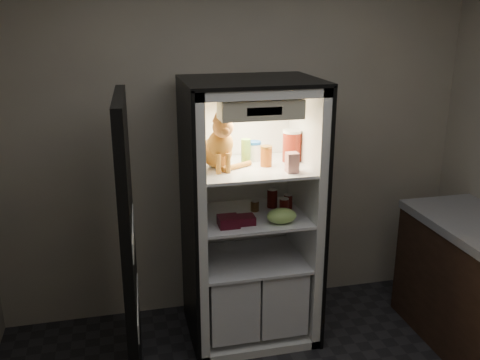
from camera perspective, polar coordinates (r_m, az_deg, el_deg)
The scene contains 16 objects.
room_shell at distance 2.32m, azimuth 9.56°, elevation 0.35°, with size 3.60×3.60×3.60m.
refrigerator at distance 3.84m, azimuth 0.96°, elevation -5.45°, with size 0.90×0.72×1.88m.
fridge_door at distance 3.34m, azimuth -11.75°, elevation -7.23°, with size 0.10×0.87×1.85m.
tabby_cat at distance 3.53m, azimuth -2.25°, elevation 3.58°, with size 0.34×0.38×0.41m.
parmesan_shaker at distance 3.66m, azimuth 0.63°, elevation 3.08°, with size 0.07×0.07×0.17m.
mayo_tub at distance 3.75m, azimuth 1.51°, elevation 3.13°, with size 0.10×0.10×0.14m.
salsa_jar at distance 3.61m, azimuth 2.81°, elevation 2.57°, with size 0.08×0.08×0.14m.
pepper_jar at distance 3.73m, azimuth 5.55°, elevation 3.66°, with size 0.13×0.13×0.22m.
cream_carton at distance 3.49m, azimuth 5.58°, elevation 1.87°, with size 0.08×0.08×0.13m, color white.
soda_can_a at distance 3.85m, azimuth 3.46°, elevation -1.93°, with size 0.07×0.07×0.14m.
soda_can_b at distance 3.82m, azimuth 5.16°, elevation -2.35°, with size 0.06×0.06×0.11m.
soda_can_c at distance 3.72m, azimuth 4.71°, elevation -2.84°, with size 0.07×0.07×0.12m.
condiment_jar at distance 3.78m, azimuth 1.59°, elevation -2.72°, with size 0.06×0.06×0.08m.
grape_bag at distance 3.58m, azimuth 4.46°, elevation -3.83°, with size 0.20×0.15×0.10m, color #8CB253.
berry_box_left at distance 3.52m, azimuth -1.24°, elevation -4.44°, with size 0.13×0.13×0.07m, color #550E1A.
berry_box_right at distance 3.57m, azimuth 0.66°, elevation -4.25°, with size 0.11×0.11×0.06m, color #550E1A.
Camera 1 is at (-0.88, -2.03, 2.30)m, focal length 40.00 mm.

